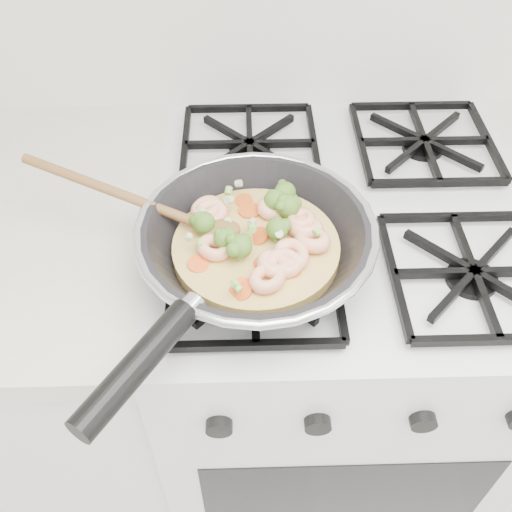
{
  "coord_description": "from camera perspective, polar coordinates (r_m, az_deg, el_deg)",
  "views": [
    {
      "loc": [
        -0.16,
        1.04,
        1.51
      ],
      "look_at": [
        -0.15,
        1.58,
        0.93
      ],
      "focal_mm": 40.4,
      "sensor_mm": 36.0,
      "label": 1
    }
  ],
  "objects": [
    {
      "name": "skillet",
      "position": [
        0.76,
        -0.23,
        1.37
      ],
      "size": [
        0.48,
        0.45,
        0.1
      ],
      "rotation": [
        0.0,
        0.0,
        0.08
      ],
      "color": "black",
      "rests_on": "stove"
    },
    {
      "name": "stove",
      "position": [
        1.25,
        6.7,
        -10.51
      ],
      "size": [
        0.6,
        0.6,
        0.92
      ],
      "color": "silver",
      "rests_on": "ground"
    }
  ]
}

